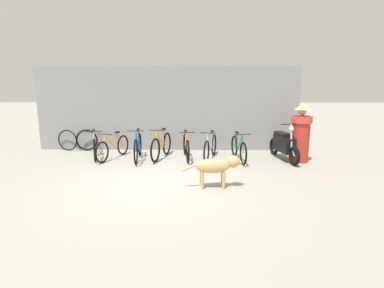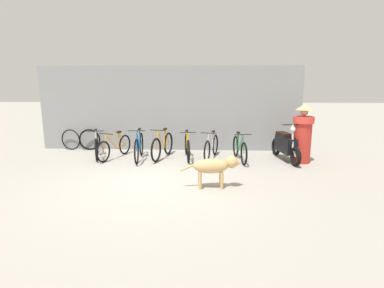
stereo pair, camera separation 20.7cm
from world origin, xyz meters
TOP-DOWN VIEW (x-y plane):
  - ground_plane at (0.00, 0.00)m, footprint 60.00×60.00m
  - shop_wall_back at (0.00, 3.57)m, footprint 8.57×0.20m
  - bicycle_0 at (-2.07, 2.37)m, footprint 0.63×1.59m
  - bicycle_1 at (-1.48, 2.26)m, footprint 0.61×1.63m
  - bicycle_2 at (-0.73, 2.12)m, footprint 0.46×1.74m
  - bicycle_3 at (-0.07, 2.34)m, footprint 0.53×1.65m
  - bicycle_4 at (0.66, 2.32)m, footprint 0.46×1.66m
  - bicycle_5 at (1.38, 2.34)m, footprint 0.55×1.62m
  - bicycle_6 at (2.18, 2.13)m, footprint 0.46×1.64m
  - motorcycle at (3.49, 2.22)m, footprint 0.58×1.84m
  - stray_dog at (1.41, -0.22)m, footprint 1.28×0.37m
  - person_in_robes at (3.89, 2.01)m, footprint 0.79×0.79m
  - spare_tire_left at (-3.29, 3.31)m, footprint 0.69×0.16m
  - spare_tire_right at (-2.65, 3.31)m, footprint 0.71×0.12m

SIDE VIEW (x-z plane):
  - ground_plane at x=0.00m, z-range 0.00..0.00m
  - bicycle_1 at x=-1.48m, z-range -0.07..0.73m
  - bicycle_6 at x=2.18m, z-range -0.08..0.75m
  - bicycle_5 at x=1.38m, z-range -0.07..0.75m
  - bicycle_4 at x=0.66m, z-range -0.08..0.77m
  - spare_tire_left at x=-3.29m, z-range 0.00..0.69m
  - bicycle_0 at x=-2.07m, z-range -0.08..0.77m
  - spare_tire_right at x=-2.65m, z-range 0.00..0.71m
  - bicycle_3 at x=-0.07m, z-range -0.08..0.81m
  - bicycle_2 at x=-0.73m, z-range -0.08..0.83m
  - motorcycle at x=3.49m, z-range -0.11..0.99m
  - stray_dog at x=1.41m, z-range 0.13..0.82m
  - person_in_robes at x=3.89m, z-range 0.01..1.64m
  - shop_wall_back at x=0.00m, z-range 0.00..2.75m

